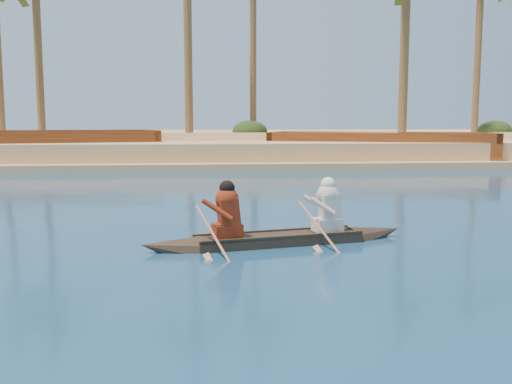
{
  "coord_description": "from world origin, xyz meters",
  "views": [
    {
      "loc": [
        -8.84,
        -5.4,
        2.42
      ],
      "look_at": [
        -7.62,
        6.83,
        0.9
      ],
      "focal_mm": 40.0,
      "sensor_mm": 36.0,
      "label": 1
    }
  ],
  "objects": [
    {
      "name": "shrub_cluster",
      "position": [
        0.0,
        31.5,
        1.2
      ],
      "size": [
        100.0,
        6.0,
        2.4
      ],
      "primitive_type": null,
      "color": "#223513",
      "rests_on": "ground"
    },
    {
      "name": "canoe",
      "position": [
        -7.29,
        5.6,
        0.29
      ],
      "size": [
        5.47,
        1.85,
        1.5
      ],
      "rotation": [
        0.0,
        0.0,
        0.21
      ],
      "color": "#392B1F",
      "rests_on": "ground"
    },
    {
      "name": "barge_mid",
      "position": [
        1.68,
        27.0,
        0.74
      ],
      "size": [
        13.35,
        8.43,
        2.11
      ],
      "rotation": [
        0.0,
        0.0,
        -0.36
      ],
      "color": "brown",
      "rests_on": "ground"
    },
    {
      "name": "barge_left",
      "position": [
        -18.05,
        27.0,
        0.79
      ],
      "size": [
        14.29,
        7.64,
        2.27
      ],
      "rotation": [
        0.0,
        0.0,
        0.24
      ],
      "color": "brown",
      "rests_on": "ground"
    },
    {
      "name": "palm_grove",
      "position": [
        0.0,
        35.0,
        8.0
      ],
      "size": [
        110.0,
        14.0,
        16.0
      ],
      "primitive_type": null,
      "color": "#40581F",
      "rests_on": "ground"
    },
    {
      "name": "sandy_embankment",
      "position": [
        0.0,
        46.89,
        0.53
      ],
      "size": [
        150.0,
        51.0,
        1.5
      ],
      "color": "tan",
      "rests_on": "ground"
    }
  ]
}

